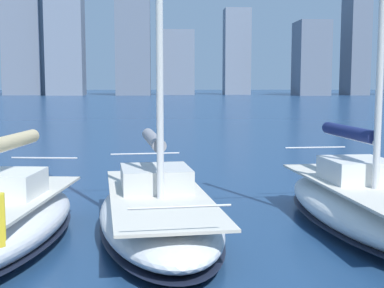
# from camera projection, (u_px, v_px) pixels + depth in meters

# --- Properties ---
(city_skyline) EXTENTS (170.53, 22.89, 52.94)m
(city_skyline) POSITION_uv_depth(u_px,v_px,m) (124.00, 29.00, 160.76)
(city_skyline) COLOR gray
(city_skyline) RESTS_ON ground
(sailboat_navy) EXTENTS (2.99, 7.69, 9.63)m
(sailboat_navy) POSITION_uv_depth(u_px,v_px,m) (363.00, 204.00, 12.99)
(sailboat_navy) COLOR white
(sailboat_navy) RESTS_ON ground
(sailboat_grey) EXTENTS (3.57, 8.03, 12.84)m
(sailboat_grey) POSITION_uv_depth(u_px,v_px,m) (158.00, 208.00, 12.69)
(sailboat_grey) COLOR silver
(sailboat_grey) RESTS_ON ground
(sailboat_tan) EXTENTS (3.15, 6.91, 10.76)m
(sailboat_tan) POSITION_uv_depth(u_px,v_px,m) (1.00, 219.00, 11.49)
(sailboat_tan) COLOR white
(sailboat_tan) RESTS_ON ground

